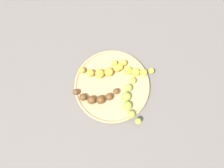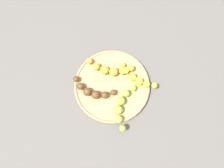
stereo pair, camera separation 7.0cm
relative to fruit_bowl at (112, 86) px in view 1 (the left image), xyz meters
The scene contains 6 objects.
ground_plane 0.01m from the fruit_bowl, ahead, with size 2.40×2.40×0.00m, color #56514C.
fruit_bowl is the anchor object (origin of this frame).
banana_spotted 0.06m from the fruit_bowl, 143.29° to the left, with size 0.15×0.11×0.03m.
banana_overripe 0.08m from the fruit_bowl, 116.73° to the right, with size 0.15×0.09×0.03m.
banana_green 0.09m from the fruit_bowl, 22.60° to the right, with size 0.10×0.15×0.03m.
banana_yellow 0.09m from the fruit_bowl, 59.05° to the left, with size 0.16×0.06×0.03m.
Camera 1 is at (0.07, -0.18, 0.76)m, focal length 33.49 mm.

